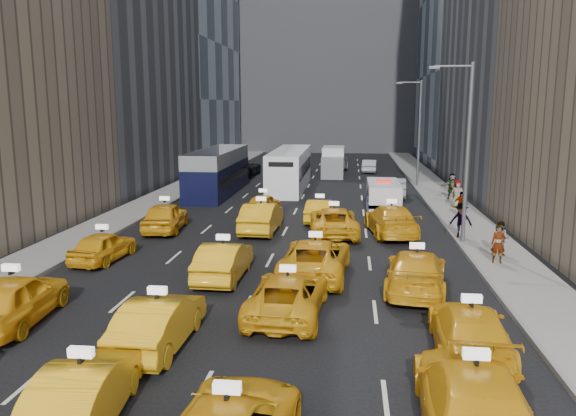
% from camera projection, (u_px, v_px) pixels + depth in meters
% --- Properties ---
extents(ground, '(160.00, 160.00, 0.00)m').
position_uv_depth(ground, '(234.00, 329.00, 17.74)').
color(ground, black).
rests_on(ground, ground).
extents(sidewalk_west, '(3.00, 90.00, 0.15)m').
position_uv_depth(sidewalk_west, '(166.00, 195.00, 43.29)').
color(sidewalk_west, gray).
rests_on(sidewalk_west, ground).
extents(sidewalk_east, '(3.00, 90.00, 0.15)m').
position_uv_depth(sidewalk_east, '(445.00, 201.00, 41.02)').
color(sidewalk_east, gray).
rests_on(sidewalk_east, ground).
extents(curb_west, '(0.15, 90.00, 0.18)m').
position_uv_depth(curb_west, '(185.00, 196.00, 43.13)').
color(curb_west, slate).
rests_on(curb_west, ground).
extents(curb_east, '(0.15, 90.00, 0.18)m').
position_uv_depth(curb_east, '(424.00, 200.00, 41.18)').
color(curb_east, slate).
rests_on(curb_east, ground).
extents(building_backdrop, '(30.00, 12.00, 40.00)m').
position_uv_depth(building_backdrop, '(329.00, 17.00, 84.49)').
color(building_backdrop, slate).
rests_on(building_backdrop, ground).
extents(streetlight_near, '(2.15, 0.22, 9.00)m').
position_uv_depth(streetlight_near, '(465.00, 147.00, 27.58)').
color(streetlight_near, '#595B60').
rests_on(streetlight_near, ground).
extents(streetlight_far, '(2.15, 0.22, 9.00)m').
position_uv_depth(streetlight_far, '(418.00, 130.00, 47.13)').
color(streetlight_far, '#595B60').
rests_on(streetlight_far, ground).
extents(taxi_1, '(1.93, 4.52, 1.45)m').
position_uv_depth(taxi_1, '(84.00, 392.00, 12.38)').
color(taxi_1, '#ECA313').
rests_on(taxi_1, ground).
extents(taxi_3, '(2.59, 5.73, 1.63)m').
position_uv_depth(taxi_3, '(473.00, 399.00, 11.90)').
color(taxi_3, '#ECA313').
rests_on(taxi_3, ground).
extents(taxi_4, '(2.34, 5.01, 1.66)m').
position_uv_depth(taxi_4, '(14.00, 299.00, 18.01)').
color(taxi_4, '#ECA313').
rests_on(taxi_4, ground).
extents(taxi_5, '(1.68, 4.56, 1.49)m').
position_uv_depth(taxi_5, '(159.00, 322.00, 16.33)').
color(taxi_5, '#ECA313').
rests_on(taxi_5, ground).
extents(taxi_6, '(2.60, 5.21, 1.42)m').
position_uv_depth(taxi_6, '(288.00, 295.00, 18.75)').
color(taxi_6, '#ECA313').
rests_on(taxi_6, ground).
extents(taxi_7, '(2.34, 5.12, 1.45)m').
position_uv_depth(taxi_7, '(470.00, 331.00, 15.76)').
color(taxi_7, '#ECA313').
rests_on(taxi_7, ground).
extents(taxi_8, '(1.97, 4.14, 1.37)m').
position_uv_depth(taxi_8, '(103.00, 246.00, 25.30)').
color(taxi_8, '#ECA313').
rests_on(taxi_8, ground).
extents(taxi_9, '(1.65, 4.60, 1.51)m').
position_uv_depth(taxi_9, '(224.00, 260.00, 22.74)').
color(taxi_9, '#ECA313').
rests_on(taxi_9, ground).
extents(taxi_10, '(2.90, 5.76, 1.56)m').
position_uv_depth(taxi_10, '(315.00, 258.00, 23.01)').
color(taxi_10, '#ECA313').
rests_on(taxi_10, ground).
extents(taxi_11, '(2.87, 5.56, 1.54)m').
position_uv_depth(taxi_11, '(416.00, 271.00, 21.24)').
color(taxi_11, '#ECA313').
rests_on(taxi_11, ground).
extents(taxi_12, '(2.37, 4.95, 1.63)m').
position_uv_depth(taxi_12, '(165.00, 217.00, 31.37)').
color(taxi_12, '#ECA313').
rests_on(taxi_12, ground).
extents(taxi_13, '(1.86, 5.06, 1.66)m').
position_uv_depth(taxi_13, '(261.00, 217.00, 31.11)').
color(taxi_13, '#ECA313').
rests_on(taxi_13, ground).
extents(taxi_14, '(2.94, 5.64, 1.52)m').
position_uv_depth(taxi_14, '(334.00, 221.00, 30.39)').
color(taxi_14, '#ECA313').
rests_on(taxi_14, ground).
extents(taxi_15, '(2.96, 5.84, 1.62)m').
position_uv_depth(taxi_15, '(391.00, 220.00, 30.47)').
color(taxi_15, '#ECA313').
rests_on(taxi_15, ground).
extents(taxi_16, '(2.11, 4.12, 1.34)m').
position_uv_depth(taxi_16, '(263.00, 204.00, 36.16)').
color(taxi_16, '#ECA313').
rests_on(taxi_16, ground).
extents(taxi_17, '(1.69, 4.20, 1.36)m').
position_uv_depth(taxi_17, '(320.00, 210.00, 33.91)').
color(taxi_17, '#ECA313').
rests_on(taxi_17, ground).
extents(nypd_van, '(2.17, 5.25, 2.23)m').
position_uv_depth(nypd_van, '(383.00, 199.00, 36.19)').
color(nypd_van, silver).
rests_on(nypd_van, ground).
extents(double_decker, '(3.44, 12.02, 3.46)m').
position_uv_depth(double_decker, '(218.00, 172.00, 44.42)').
color(double_decker, black).
rests_on(double_decker, ground).
extents(city_bus, '(3.57, 12.78, 3.26)m').
position_uv_depth(city_bus, '(290.00, 169.00, 47.25)').
color(city_bus, white).
rests_on(city_bus, ground).
extents(box_truck, '(2.91, 6.40, 2.82)m').
position_uv_depth(box_truck, '(333.00, 162.00, 55.64)').
color(box_truck, white).
rests_on(box_truck, ground).
extents(misc_car_0, '(1.85, 4.56, 1.47)m').
position_uv_depth(misc_car_0, '(395.00, 187.00, 43.09)').
color(misc_car_0, '#969A9D').
rests_on(misc_car_0, ground).
extents(misc_car_1, '(3.04, 5.92, 1.60)m').
position_uv_depth(misc_car_1, '(243.00, 168.00, 55.84)').
color(misc_car_1, black).
rests_on(misc_car_1, ground).
extents(misc_car_2, '(2.46, 5.64, 1.61)m').
position_uv_depth(misc_car_2, '(337.00, 161.00, 61.99)').
color(misc_car_2, slate).
rests_on(misc_car_2, ground).
extents(misc_car_3, '(1.71, 4.13, 1.40)m').
position_uv_depth(misc_car_3, '(301.00, 162.00, 62.39)').
color(misc_car_3, black).
rests_on(misc_car_3, ground).
extents(misc_car_4, '(1.71, 4.16, 1.34)m').
position_uv_depth(misc_car_4, '(369.00, 166.00, 58.63)').
color(misc_car_4, '#A4A7AB').
rests_on(misc_car_4, ground).
extents(pedestrian_0, '(0.67, 0.50, 1.68)m').
position_uv_depth(pedestrian_0, '(498.00, 244.00, 24.46)').
color(pedestrian_0, gray).
rests_on(pedestrian_0, sidewalk_east).
extents(pedestrian_1, '(0.87, 0.68, 1.58)m').
position_uv_depth(pedestrian_1, '(501.00, 238.00, 25.72)').
color(pedestrian_1, gray).
rests_on(pedestrian_1, sidewalk_east).
extents(pedestrian_2, '(1.26, 0.79, 1.82)m').
position_uv_depth(pedestrian_2, '(461.00, 220.00, 29.15)').
color(pedestrian_2, gray).
rests_on(pedestrian_2, sidewalk_east).
extents(pedestrian_3, '(0.94, 0.47, 1.58)m').
position_uv_depth(pedestrian_3, '(461.00, 204.00, 34.56)').
color(pedestrian_3, gray).
rests_on(pedestrian_3, sidewalk_east).
extents(pedestrian_4, '(0.96, 0.61, 1.86)m').
position_uv_depth(pedestrian_4, '(457.00, 194.00, 37.67)').
color(pedestrian_4, gray).
rests_on(pedestrian_4, sidewalk_east).
extents(pedestrian_5, '(1.78, 0.62, 1.88)m').
position_uv_depth(pedestrian_5, '(452.00, 186.00, 41.13)').
color(pedestrian_5, gray).
rests_on(pedestrian_5, sidewalk_east).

